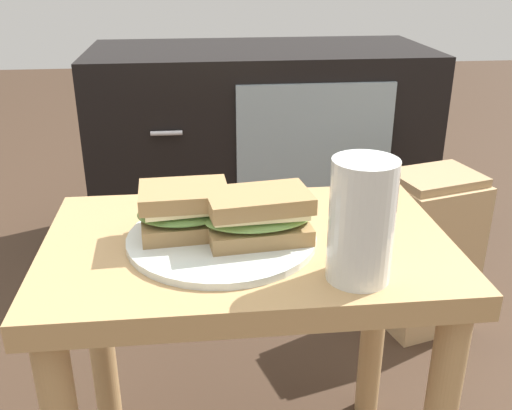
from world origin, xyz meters
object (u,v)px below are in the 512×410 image
(tv_cabinet, at_px, (260,146))
(plate, at_px, (222,238))
(paper_bag, at_px, (427,252))
(sandwich_front, at_px, (185,210))
(beer_glass, at_px, (361,224))
(sandwich_back, at_px, (258,216))

(tv_cabinet, xyz_separation_m, plate, (-0.16, -0.95, 0.17))
(tv_cabinet, distance_m, paper_bag, 0.63)
(plate, bearing_deg, sandwich_front, 162.90)
(beer_glass, distance_m, paper_bag, 0.73)
(tv_cabinet, bearing_deg, paper_bag, -57.65)
(tv_cabinet, height_order, beer_glass, beer_glass)
(sandwich_front, height_order, paper_bag, sandwich_front)
(plate, height_order, paper_bag, plate)
(paper_bag, bearing_deg, sandwich_front, -142.58)
(tv_cabinet, distance_m, sandwich_back, 1.00)
(sandwich_front, xyz_separation_m, beer_glass, (0.21, -0.13, 0.03))
(tv_cabinet, height_order, sandwich_front, tv_cabinet)
(paper_bag, bearing_deg, beer_glass, -121.58)
(plate, height_order, sandwich_front, sandwich_front)
(plate, relative_size, sandwich_front, 1.91)
(sandwich_front, xyz_separation_m, paper_bag, (0.54, 0.42, -0.31))
(tv_cabinet, height_order, plate, tv_cabinet)
(sandwich_front, relative_size, sandwich_back, 0.88)
(sandwich_back, bearing_deg, tv_cabinet, 83.28)
(sandwich_front, bearing_deg, paper_bag, 37.42)
(tv_cabinet, relative_size, sandwich_back, 6.23)
(plate, distance_m, sandwich_front, 0.06)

